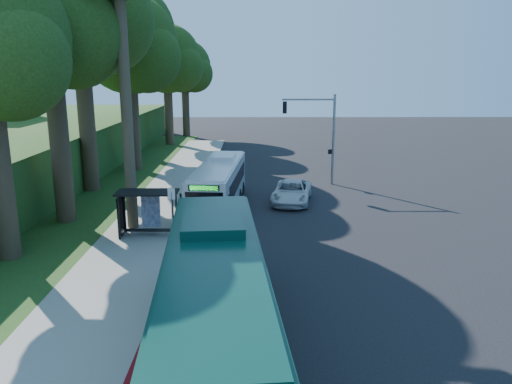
{
  "coord_description": "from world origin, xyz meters",
  "views": [
    {
      "loc": [
        -1.48,
        -28.41,
        8.64
      ],
      "look_at": [
        -1.26,
        1.0,
        1.54
      ],
      "focal_mm": 35.0,
      "sensor_mm": 36.0,
      "label": 1
    }
  ],
  "objects_px": {
    "bus_shelter": "(144,204)",
    "pickup": "(292,192)",
    "white_bus": "(219,185)",
    "teal_bus": "(214,304)"
  },
  "relations": [
    {
      "from": "bus_shelter",
      "to": "pickup",
      "type": "distance_m",
      "value": 11.16
    },
    {
      "from": "white_bus",
      "to": "bus_shelter",
      "type": "bearing_deg",
      "value": -118.65
    },
    {
      "from": "white_bus",
      "to": "pickup",
      "type": "height_order",
      "value": "white_bus"
    },
    {
      "from": "pickup",
      "to": "bus_shelter",
      "type": "bearing_deg",
      "value": -129.58
    },
    {
      "from": "bus_shelter",
      "to": "white_bus",
      "type": "relative_size",
      "value": 0.29
    },
    {
      "from": "teal_bus",
      "to": "pickup",
      "type": "bearing_deg",
      "value": 74.26
    },
    {
      "from": "bus_shelter",
      "to": "pickup",
      "type": "xyz_separation_m",
      "value": [
        8.45,
        7.22,
        -1.08
      ]
    },
    {
      "from": "pickup",
      "to": "teal_bus",
      "type": "bearing_deg",
      "value": -91.29
    },
    {
      "from": "bus_shelter",
      "to": "pickup",
      "type": "height_order",
      "value": "bus_shelter"
    },
    {
      "from": "white_bus",
      "to": "teal_bus",
      "type": "relative_size",
      "value": 0.82
    }
  ]
}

